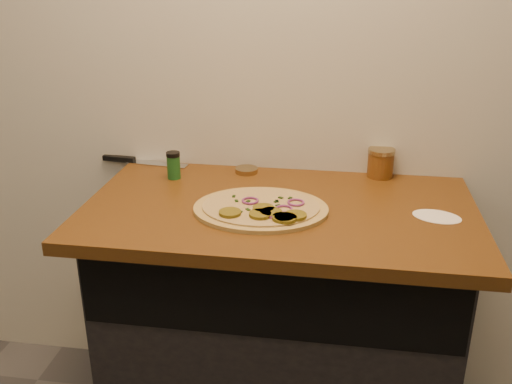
% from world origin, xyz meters
% --- Properties ---
extents(cabinet, '(1.10, 0.60, 0.86)m').
position_xyz_m(cabinet, '(0.00, 1.45, 0.43)').
color(cabinet, black).
rests_on(cabinet, ground).
extents(countertop, '(1.20, 0.70, 0.04)m').
position_xyz_m(countertop, '(0.00, 1.42, 0.88)').
color(countertop, brown).
rests_on(countertop, cabinet).
extents(pizza, '(0.43, 0.43, 0.03)m').
position_xyz_m(pizza, '(-0.05, 1.36, 0.91)').
color(pizza, tan).
rests_on(pizza, countertop).
extents(chefs_knife, '(0.34, 0.07, 0.02)m').
position_xyz_m(chefs_knife, '(-0.57, 1.73, 0.91)').
color(chefs_knife, '#B7BAC1').
rests_on(chefs_knife, countertop).
extents(mason_jar_lid, '(0.10, 0.10, 0.02)m').
position_xyz_m(mason_jar_lid, '(-0.15, 1.69, 0.91)').
color(mason_jar_lid, '#998258').
rests_on(mason_jar_lid, countertop).
extents(salsa_jar, '(0.09, 0.09, 0.10)m').
position_xyz_m(salsa_jar, '(0.32, 1.72, 0.95)').
color(salsa_jar, '#A51710').
rests_on(salsa_jar, countertop).
extents(spice_shaker, '(0.05, 0.05, 0.09)m').
position_xyz_m(spice_shaker, '(-0.39, 1.59, 0.95)').
color(spice_shaker, '#1B5820').
rests_on(spice_shaker, countertop).
extents(flour_spill, '(0.17, 0.17, 0.00)m').
position_xyz_m(flour_spill, '(0.47, 1.40, 0.90)').
color(flour_spill, white).
rests_on(flour_spill, countertop).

